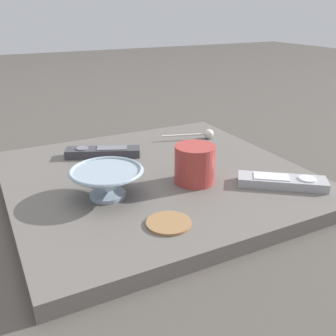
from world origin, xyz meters
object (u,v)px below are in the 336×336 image
at_px(teaspoon, 205,134).
at_px(tv_remote_far, 282,181).
at_px(coffee_mug, 195,164).
at_px(drink_coaster, 169,223).
at_px(cereal_bowl, 107,181).
at_px(tv_remote_near, 103,152).

xyz_separation_m(teaspoon, tv_remote_far, (-0.35, 0.02, -0.00)).
height_order(teaspoon, tv_remote_far, teaspoon).
height_order(coffee_mug, drink_coaster, coffee_mug).
height_order(teaspoon, drink_coaster, teaspoon).
bearing_deg(teaspoon, drink_coaster, 140.39).
xyz_separation_m(tv_remote_far, drink_coaster, (-0.03, 0.29, -0.01)).
bearing_deg(teaspoon, cereal_bowl, 121.09).
xyz_separation_m(coffee_mug, drink_coaster, (-0.13, 0.13, -0.04)).
xyz_separation_m(cereal_bowl, tv_remote_near, (0.22, -0.06, -0.02)).
distance_m(coffee_mug, teaspoon, 0.31).
xyz_separation_m(coffee_mug, tv_remote_near, (0.24, 0.13, -0.03)).
bearing_deg(drink_coaster, tv_remote_near, -0.61).
bearing_deg(tv_remote_far, tv_remote_near, 39.53).
bearing_deg(teaspoon, coffee_mug, 143.61).
bearing_deg(teaspoon, tv_remote_near, 90.35).
relative_size(teaspoon, tv_remote_near, 0.78).
relative_size(cereal_bowl, drink_coaster, 1.85).
height_order(tv_remote_near, drink_coaster, tv_remote_near).
xyz_separation_m(teaspoon, tv_remote_near, (-0.00, 0.31, -0.00)).
relative_size(tv_remote_far, drink_coaster, 2.23).
relative_size(cereal_bowl, tv_remote_far, 0.83).
distance_m(cereal_bowl, tv_remote_near, 0.23).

